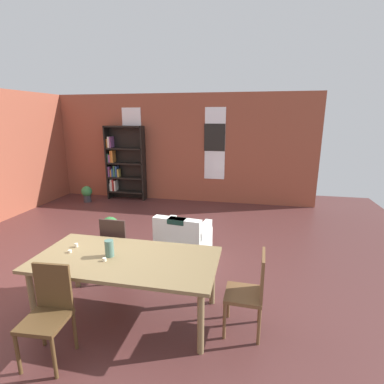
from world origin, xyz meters
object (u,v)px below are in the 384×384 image
object	(u,v)px
dining_table	(126,263)
potted_plant_by_shelf	(110,228)
potted_plant_corner	(93,255)
dining_chair_head_right	(251,290)
armchair_white	(183,239)
dining_chair_far_left	(117,246)
bookshelf_tall	(123,163)
dining_chair_near_left	(49,310)
vase_on_table	(109,248)
potted_plant_window	(87,193)

from	to	relation	value
dining_table	potted_plant_by_shelf	world-z (taller)	dining_table
potted_plant_corner	dining_chair_head_right	bearing A→B (deg)	-21.24
armchair_white	potted_plant_corner	world-z (taller)	armchair_white
dining_chair_far_left	potted_plant_by_shelf	xyz separation A→B (m)	(-0.73, 1.16, -0.24)
dining_chair_head_right	bookshelf_tall	world-z (taller)	bookshelf_tall
dining_chair_near_left	potted_plant_by_shelf	bearing A→B (deg)	105.20
vase_on_table	dining_chair_head_right	bearing A→B (deg)	-0.09
bookshelf_tall	vase_on_table	bearing A→B (deg)	-67.17
vase_on_table	potted_plant_corner	distance (m)	1.40
bookshelf_tall	potted_plant_window	xyz separation A→B (m)	(-0.88, -0.55, -0.78)
dining_chair_near_left	potted_plant_corner	world-z (taller)	dining_chair_near_left
dining_table	vase_on_table	bearing A→B (deg)	-180.00
dining_table	armchair_white	distance (m)	1.75
dining_chair_head_right	bookshelf_tall	xyz separation A→B (m)	(-3.67, 4.85, 0.52)
dining_chair_head_right	potted_plant_window	distance (m)	6.26
potted_plant_window	dining_chair_head_right	bearing A→B (deg)	-43.39
dining_chair_far_left	bookshelf_tall	size ratio (longest dim) A/B	0.46
vase_on_table	bookshelf_tall	distance (m)	5.27
potted_plant_window	dining_chair_near_left	bearing A→B (deg)	-62.40
dining_chair_head_right	potted_plant_corner	distance (m)	2.64
dining_table	potted_plant_by_shelf	size ratio (longest dim) A/B	4.25
dining_chair_near_left	armchair_white	distance (m)	2.56
dining_chair_near_left	bookshelf_tall	size ratio (longest dim) A/B	0.46
vase_on_table	potted_plant_window	distance (m)	5.23
bookshelf_tall	armchair_white	bearing A→B (deg)	-51.50
bookshelf_tall	potted_plant_corner	size ratio (longest dim) A/B	5.13
armchair_white	potted_plant_window	distance (m)	4.28
dining_table	dining_chair_far_left	bearing A→B (deg)	122.60
bookshelf_tall	potted_plant_by_shelf	bearing A→B (deg)	-70.55
dining_chair_far_left	bookshelf_tall	bearing A→B (deg)	113.25
armchair_white	potted_plant_corner	size ratio (longest dim) A/B	2.21
potted_plant_corner	potted_plant_window	distance (m)	3.95
bookshelf_tall	potted_plant_window	world-z (taller)	bookshelf_tall
vase_on_table	bookshelf_tall	xyz separation A→B (m)	(-2.04, 4.85, 0.18)
dining_chair_near_left	dining_table	bearing A→B (deg)	57.18
dining_chair_head_right	potted_plant_by_shelf	size ratio (longest dim) A/B	1.91
potted_plant_corner	potted_plant_by_shelf	bearing A→B (deg)	100.86
dining_chair_head_right	potted_plant_corner	size ratio (longest dim) A/B	2.35
vase_on_table	dining_chair_far_left	bearing A→B (deg)	110.44
vase_on_table	potted_plant_window	bearing A→B (deg)	124.18
dining_chair_head_right	vase_on_table	bearing A→B (deg)	179.91
dining_table	vase_on_table	size ratio (longest dim) A/B	10.67
dining_chair_far_left	dining_chair_head_right	bearing A→B (deg)	-21.41
potted_plant_window	dining_chair_far_left	bearing A→B (deg)	-53.37
dining_table	dining_chair_near_left	bearing A→B (deg)	-122.82
dining_chair_far_left	armchair_white	world-z (taller)	dining_chair_far_left
dining_table	bookshelf_tall	distance (m)	5.35
potted_plant_by_shelf	dining_table	bearing A→B (deg)	-57.81
vase_on_table	dining_chair_near_left	xyz separation A→B (m)	(-0.28, -0.75, -0.33)
potted_plant_by_shelf	vase_on_table	bearing A→B (deg)	-62.28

